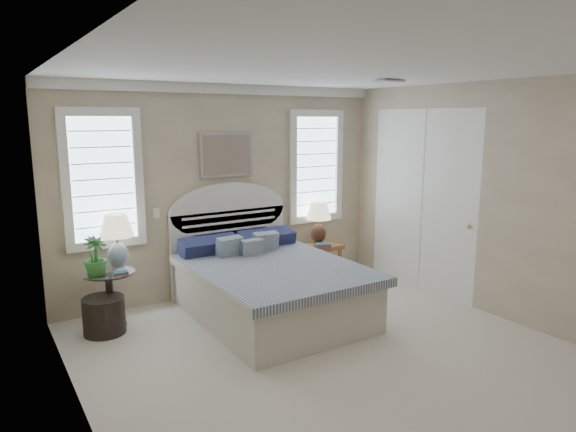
# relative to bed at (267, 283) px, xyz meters

# --- Properties ---
(floor) EXTENTS (4.50, 5.00, 0.01)m
(floor) POSITION_rel_bed_xyz_m (0.00, -1.46, -0.39)
(floor) COLOR #EDE3CA
(floor) RESTS_ON ground
(ceiling) EXTENTS (4.50, 5.00, 0.01)m
(ceiling) POSITION_rel_bed_xyz_m (0.00, -1.46, 2.31)
(ceiling) COLOR white
(ceiling) RESTS_ON wall_back
(wall_back) EXTENTS (4.50, 0.02, 2.70)m
(wall_back) POSITION_rel_bed_xyz_m (0.00, 1.04, 0.96)
(wall_back) COLOR tan
(wall_back) RESTS_ON floor
(wall_left) EXTENTS (0.02, 5.00, 2.70)m
(wall_left) POSITION_rel_bed_xyz_m (-2.25, -1.46, 0.96)
(wall_left) COLOR tan
(wall_left) RESTS_ON floor
(wall_right) EXTENTS (0.02, 5.00, 2.70)m
(wall_right) POSITION_rel_bed_xyz_m (2.25, -1.46, 0.96)
(wall_right) COLOR tan
(wall_right) RESTS_ON floor
(crown_molding) EXTENTS (4.50, 0.08, 0.12)m
(crown_molding) POSITION_rel_bed_xyz_m (0.00, 1.00, 2.25)
(crown_molding) COLOR white
(crown_molding) RESTS_ON wall_back
(hvac_vent) EXTENTS (0.30, 0.20, 0.02)m
(hvac_vent) POSITION_rel_bed_xyz_m (1.20, -0.66, 2.29)
(hvac_vent) COLOR #B2B2B2
(hvac_vent) RESTS_ON ceiling
(switch_plate) EXTENTS (0.08, 0.01, 0.12)m
(switch_plate) POSITION_rel_bed_xyz_m (-0.95, 1.03, 0.76)
(switch_plate) COLOR white
(switch_plate) RESTS_ON wall_back
(window_left) EXTENTS (0.90, 0.06, 1.60)m
(window_left) POSITION_rel_bed_xyz_m (-1.55, 1.02, 1.21)
(window_left) COLOR #C9E5FF
(window_left) RESTS_ON wall_back
(window_right) EXTENTS (0.90, 0.06, 1.60)m
(window_right) POSITION_rel_bed_xyz_m (1.40, 1.02, 1.21)
(window_right) COLOR #C9E5FF
(window_right) RESTS_ON wall_back
(painting) EXTENTS (0.74, 0.04, 0.58)m
(painting) POSITION_rel_bed_xyz_m (0.00, 1.00, 1.43)
(painting) COLOR silver
(painting) RESTS_ON wall_back
(closet_door) EXTENTS (0.02, 1.80, 2.40)m
(closet_door) POSITION_rel_bed_xyz_m (2.23, -0.26, 0.81)
(closet_door) COLOR white
(closet_door) RESTS_ON floor
(bed) EXTENTS (1.72, 2.28, 1.47)m
(bed) POSITION_rel_bed_xyz_m (0.00, 0.00, 0.00)
(bed) COLOR beige
(bed) RESTS_ON floor
(side_table_left) EXTENTS (0.56, 0.56, 0.63)m
(side_table_left) POSITION_rel_bed_xyz_m (-1.65, 0.59, 0.00)
(side_table_left) COLOR black
(side_table_left) RESTS_ON floor
(nightstand_right) EXTENTS (0.50, 0.40, 0.53)m
(nightstand_right) POSITION_rel_bed_xyz_m (1.30, 0.69, 0.00)
(nightstand_right) COLOR #9D6433
(nightstand_right) RESTS_ON floor
(floor_pot) EXTENTS (0.58, 0.58, 0.40)m
(floor_pot) POSITION_rel_bed_xyz_m (-1.75, 0.44, -0.19)
(floor_pot) COLOR black
(floor_pot) RESTS_ON floor
(lamp_left) EXTENTS (0.42, 0.42, 0.61)m
(lamp_left) POSITION_rel_bed_xyz_m (-1.50, 0.74, 0.61)
(lamp_left) COLOR silver
(lamp_left) RESTS_ON side_table_left
(lamp_right) EXTENTS (0.39, 0.39, 0.59)m
(lamp_right) POSITION_rel_bed_xyz_m (1.32, 0.82, 0.50)
(lamp_right) COLOR black
(lamp_right) RESTS_ON nightstand_right
(potted_plant) EXTENTS (0.32, 0.32, 0.43)m
(potted_plant) POSITION_rel_bed_xyz_m (-1.79, 0.49, 0.46)
(potted_plant) COLOR #3A6D2B
(potted_plant) RESTS_ON side_table_left
(books_left) EXTENTS (0.17, 0.14, 0.04)m
(books_left) POSITION_rel_bed_xyz_m (-1.56, 0.39, 0.26)
(books_left) COLOR #A73829
(books_left) RESTS_ON side_table_left
(books_right) EXTENTS (0.24, 0.20, 0.06)m
(books_right) POSITION_rel_bed_xyz_m (1.20, 0.55, 0.17)
(books_right) COLOR #A73829
(books_right) RESTS_ON nightstand_right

